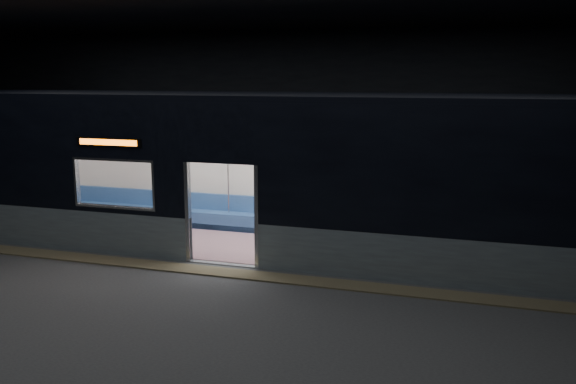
% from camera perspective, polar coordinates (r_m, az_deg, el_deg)
% --- Properties ---
extents(station_floor, '(24.00, 14.00, 0.01)m').
position_cam_1_polar(station_floor, '(11.45, -8.20, -8.28)').
color(station_floor, '#47494C').
rests_on(station_floor, ground).
extents(station_envelope, '(24.00, 14.00, 5.00)m').
position_cam_1_polar(station_envelope, '(10.83, -8.73, 10.39)').
color(station_envelope, black).
rests_on(station_envelope, station_floor).
extents(tactile_strip, '(22.80, 0.50, 0.03)m').
position_cam_1_polar(tactile_strip, '(11.92, -7.06, -7.38)').
color(tactile_strip, '#8C7F59').
rests_on(tactile_strip, station_floor).
extents(metro_car, '(18.00, 3.04, 3.35)m').
position_cam_1_polar(metro_car, '(13.30, -3.71, 2.69)').
color(metro_car, '#8FA5AB').
rests_on(metro_car, station_floor).
extents(passenger, '(0.43, 0.74, 1.45)m').
position_cam_1_polar(passenger, '(13.61, 14.81, -1.81)').
color(passenger, black).
rests_on(passenger, metro_car).
extents(handbag, '(0.33, 0.29, 0.15)m').
position_cam_1_polar(handbag, '(13.40, 14.52, -2.57)').
color(handbag, black).
rests_on(handbag, passenger).
extents(transit_map, '(0.88, 0.03, 0.57)m').
position_cam_1_polar(transit_map, '(13.79, 18.20, 0.74)').
color(transit_map, white).
rests_on(transit_map, metro_car).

